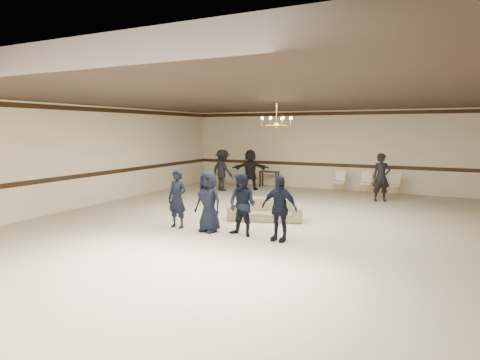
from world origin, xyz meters
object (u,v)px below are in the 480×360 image
at_px(adult_right, 381,177).
at_px(banquet_chair_mid, 366,183).
at_px(banquet_chair_right, 394,185).
at_px(boy_b, 208,202).
at_px(adult_left, 222,170).
at_px(adult_mid, 250,170).
at_px(chandelier, 277,114).
at_px(console_table, 269,179).
at_px(boy_c, 242,205).
at_px(boy_d, 279,208).
at_px(boy_a, 177,199).
at_px(settee, 265,209).
at_px(banquet_chair_left, 339,182).

distance_m(adult_right, banquet_chair_mid, 1.49).
height_order(adult_right, banquet_chair_mid, adult_right).
bearing_deg(banquet_chair_right, boy_b, -115.18).
bearing_deg(banquet_chair_right, banquet_chair_mid, 179.81).
relative_size(adult_left, banquet_chair_right, 1.90).
bearing_deg(adult_mid, banquet_chair_mid, 170.46).
distance_m(chandelier, banquet_chair_right, 6.33).
height_order(adult_left, console_table, adult_left).
bearing_deg(boy_b, boy_c, 7.12).
xyz_separation_m(boy_b, adult_right, (3.17, 6.18, 0.09)).
relative_size(boy_d, adult_right, 0.89).
distance_m(chandelier, adult_right, 5.03).
bearing_deg(console_table, adult_left, -123.35).
bearing_deg(boy_a, boy_c, 3.43).
relative_size(boy_d, adult_mid, 0.89).
bearing_deg(boy_a, settee, 50.68).
bearing_deg(console_table, boy_d, -63.27).
distance_m(banquet_chair_mid, banquet_chair_right, 1.00).
distance_m(boy_a, boy_d, 2.70).
bearing_deg(boy_d, banquet_chair_right, 83.80).
height_order(adult_left, banquet_chair_right, adult_left).
xyz_separation_m(adult_left, adult_right, (6.00, 0.30, 0.00)).
distance_m(adult_mid, banquet_chair_right, 5.48).
bearing_deg(boy_a, adult_mid, 102.34).
bearing_deg(boy_b, settee, 74.55).
bearing_deg(boy_c, settee, 103.74).
height_order(boy_c, settee, boy_c).
bearing_deg(boy_c, console_table, 116.12).
height_order(boy_a, console_table, boy_a).
relative_size(chandelier, console_table, 1.15).
bearing_deg(banquet_chair_mid, banquet_chair_right, 2.83).
height_order(settee, banquet_chair_left, banquet_chair_left).
xyz_separation_m(boy_a, console_table, (-0.63, 7.64, -0.39)).
bearing_deg(banquet_chair_mid, settee, -104.15).
xyz_separation_m(adult_right, banquet_chair_mid, (-0.70, 1.25, -0.39)).
height_order(boy_b, adult_right, adult_right).
bearing_deg(boy_b, adult_left, 122.83).
height_order(boy_d, adult_mid, adult_mid).
height_order(boy_b, banquet_chair_right, boy_b).
xyz_separation_m(boy_b, banquet_chair_left, (1.47, 7.44, -0.30)).
relative_size(chandelier, settee, 0.47).
bearing_deg(boy_c, boy_a, -171.55).
relative_size(banquet_chair_left, banquet_chair_mid, 1.00).
bearing_deg(boy_c, banquet_chair_left, 94.09).
bearing_deg(banquet_chair_right, adult_right, -103.59).
bearing_deg(adult_right, chandelier, -145.21).
relative_size(adult_mid, banquet_chair_right, 1.90).
distance_m(boy_a, banquet_chair_left, 7.81).
bearing_deg(banquet_chair_right, boy_d, -102.82).
relative_size(boy_a, banquet_chair_mid, 1.69).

